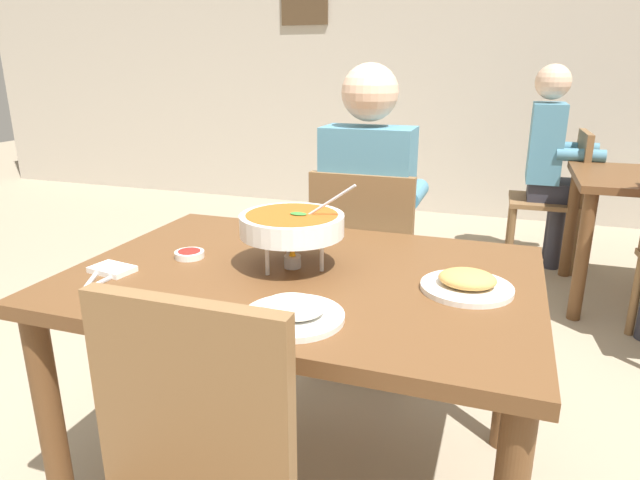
{
  "coord_description": "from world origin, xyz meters",
  "views": [
    {
      "loc": [
        0.53,
        -1.38,
        1.3
      ],
      "look_at": [
        0.0,
        0.15,
        0.78
      ],
      "focal_mm": 30.93,
      "sensor_mm": 36.0,
      "label": 1
    }
  ],
  "objects_px": {
    "dining_table_main": "(303,304)",
    "rice_plate": "(293,312)",
    "curry_bowl": "(292,225)",
    "sauce_dish": "(190,254)",
    "appetizer_plate": "(467,283)",
    "patron_bg_right": "(551,154)",
    "chair_diner_main": "(366,261)",
    "diner_main": "(369,205)",
    "chair_bg_right": "(561,191)"
  },
  "relations": [
    {
      "from": "rice_plate",
      "to": "patron_bg_right",
      "type": "height_order",
      "value": "patron_bg_right"
    },
    {
      "from": "chair_diner_main",
      "to": "patron_bg_right",
      "type": "bearing_deg",
      "value": 65.97
    },
    {
      "from": "curry_bowl",
      "to": "sauce_dish",
      "type": "height_order",
      "value": "curry_bowl"
    },
    {
      "from": "rice_plate",
      "to": "sauce_dish",
      "type": "distance_m",
      "value": 0.55
    },
    {
      "from": "chair_diner_main",
      "to": "rice_plate",
      "type": "height_order",
      "value": "chair_diner_main"
    },
    {
      "from": "dining_table_main",
      "to": "chair_diner_main",
      "type": "bearing_deg",
      "value": 90.0
    },
    {
      "from": "dining_table_main",
      "to": "curry_bowl",
      "type": "height_order",
      "value": "curry_bowl"
    },
    {
      "from": "chair_diner_main",
      "to": "sauce_dish",
      "type": "bearing_deg",
      "value": -116.64
    },
    {
      "from": "sauce_dish",
      "to": "patron_bg_right",
      "type": "height_order",
      "value": "patron_bg_right"
    },
    {
      "from": "appetizer_plate",
      "to": "sauce_dish",
      "type": "xyz_separation_m",
      "value": [
        -0.83,
        -0.01,
        -0.01
      ]
    },
    {
      "from": "chair_diner_main",
      "to": "patron_bg_right",
      "type": "relative_size",
      "value": 0.69
    },
    {
      "from": "chair_diner_main",
      "to": "sauce_dish",
      "type": "xyz_separation_m",
      "value": [
        -0.37,
        -0.74,
        0.24
      ]
    },
    {
      "from": "curry_bowl",
      "to": "diner_main",
      "type": "bearing_deg",
      "value": 86.91
    },
    {
      "from": "chair_diner_main",
      "to": "diner_main",
      "type": "height_order",
      "value": "diner_main"
    },
    {
      "from": "curry_bowl",
      "to": "appetizer_plate",
      "type": "xyz_separation_m",
      "value": [
        0.5,
        -0.01,
        -0.11
      ]
    },
    {
      "from": "curry_bowl",
      "to": "patron_bg_right",
      "type": "distance_m",
      "value": 2.62
    },
    {
      "from": "dining_table_main",
      "to": "sauce_dish",
      "type": "relative_size",
      "value": 14.56
    },
    {
      "from": "rice_plate",
      "to": "patron_bg_right",
      "type": "xyz_separation_m",
      "value": [
        0.7,
        2.81,
        -0.01
      ]
    },
    {
      "from": "diner_main",
      "to": "rice_plate",
      "type": "xyz_separation_m",
      "value": [
        0.09,
        -1.08,
        0.01
      ]
    },
    {
      "from": "dining_table_main",
      "to": "appetizer_plate",
      "type": "relative_size",
      "value": 5.46
    },
    {
      "from": "dining_table_main",
      "to": "patron_bg_right",
      "type": "relative_size",
      "value": 1.0
    },
    {
      "from": "sauce_dish",
      "to": "chair_diner_main",
      "type": "bearing_deg",
      "value": 63.36
    },
    {
      "from": "curry_bowl",
      "to": "dining_table_main",
      "type": "bearing_deg",
      "value": -29.1
    },
    {
      "from": "chair_diner_main",
      "to": "diner_main",
      "type": "distance_m",
      "value": 0.24
    },
    {
      "from": "curry_bowl",
      "to": "sauce_dish",
      "type": "xyz_separation_m",
      "value": [
        -0.33,
        -0.02,
        -0.12
      ]
    },
    {
      "from": "dining_table_main",
      "to": "rice_plate",
      "type": "distance_m",
      "value": 0.34
    },
    {
      "from": "chair_diner_main",
      "to": "curry_bowl",
      "type": "xyz_separation_m",
      "value": [
        -0.04,
        -0.72,
        0.35
      ]
    },
    {
      "from": "curry_bowl",
      "to": "chair_diner_main",
      "type": "bearing_deg",
      "value": 86.77
    },
    {
      "from": "chair_diner_main",
      "to": "sauce_dish",
      "type": "height_order",
      "value": "chair_diner_main"
    },
    {
      "from": "appetizer_plate",
      "to": "dining_table_main",
      "type": "bearing_deg",
      "value": -178.84
    },
    {
      "from": "sauce_dish",
      "to": "chair_bg_right",
      "type": "height_order",
      "value": "chair_bg_right"
    },
    {
      "from": "rice_plate",
      "to": "chair_bg_right",
      "type": "height_order",
      "value": "chair_bg_right"
    },
    {
      "from": "appetizer_plate",
      "to": "curry_bowl",
      "type": "bearing_deg",
      "value": 178.44
    },
    {
      "from": "chair_bg_right",
      "to": "patron_bg_right",
      "type": "relative_size",
      "value": 0.69
    },
    {
      "from": "appetizer_plate",
      "to": "sauce_dish",
      "type": "bearing_deg",
      "value": -179.59
    },
    {
      "from": "chair_diner_main",
      "to": "rice_plate",
      "type": "bearing_deg",
      "value": -85.15
    },
    {
      "from": "chair_diner_main",
      "to": "rice_plate",
      "type": "relative_size",
      "value": 3.75
    },
    {
      "from": "chair_diner_main",
      "to": "curry_bowl",
      "type": "distance_m",
      "value": 0.81
    },
    {
      "from": "sauce_dish",
      "to": "dining_table_main",
      "type": "bearing_deg",
      "value": -0.5
    },
    {
      "from": "diner_main",
      "to": "chair_bg_right",
      "type": "relative_size",
      "value": 1.46
    },
    {
      "from": "patron_bg_right",
      "to": "chair_bg_right",
      "type": "bearing_deg",
      "value": -14.9
    },
    {
      "from": "appetizer_plate",
      "to": "sauce_dish",
      "type": "distance_m",
      "value": 0.83
    },
    {
      "from": "dining_table_main",
      "to": "chair_diner_main",
      "type": "relative_size",
      "value": 1.46
    },
    {
      "from": "curry_bowl",
      "to": "rice_plate",
      "type": "bearing_deg",
      "value": -68.14
    },
    {
      "from": "chair_bg_right",
      "to": "sauce_dish",
      "type": "bearing_deg",
      "value": -116.63
    },
    {
      "from": "patron_bg_right",
      "to": "dining_table_main",
      "type": "bearing_deg",
      "value": -107.39
    },
    {
      "from": "chair_diner_main",
      "to": "chair_bg_right",
      "type": "xyz_separation_m",
      "value": [
        0.87,
        1.74,
        0.0
      ]
    },
    {
      "from": "chair_diner_main",
      "to": "patron_bg_right",
      "type": "height_order",
      "value": "patron_bg_right"
    },
    {
      "from": "chair_diner_main",
      "to": "rice_plate",
      "type": "xyz_separation_m",
      "value": [
        0.09,
        -1.05,
        0.24
      ]
    },
    {
      "from": "diner_main",
      "to": "curry_bowl",
      "type": "xyz_separation_m",
      "value": [
        -0.04,
        -0.76,
        0.12
      ]
    }
  ]
}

